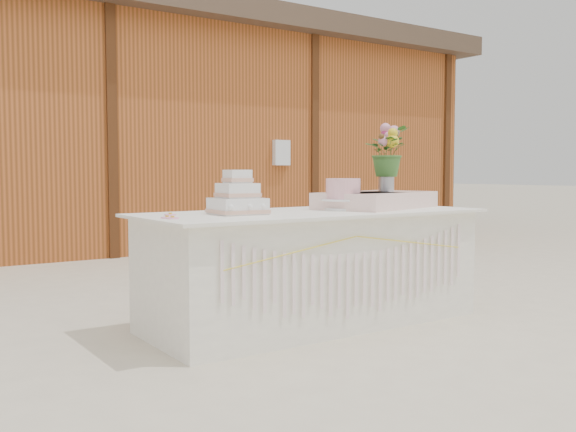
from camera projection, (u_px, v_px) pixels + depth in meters
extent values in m
plane|color=beige|center=(313.00, 323.00, 4.41)|extent=(80.00, 80.00, 0.00)
cube|color=#A95123|center=(65.00, 139.00, 9.24)|extent=(12.00, 4.00, 3.00)
cube|color=#453426|center=(62.00, 23.00, 9.13)|extent=(12.60, 4.60, 0.30)
cube|color=white|center=(313.00, 269.00, 4.39)|extent=(2.28, 0.88, 0.75)
cube|color=white|center=(313.00, 213.00, 4.36)|extent=(2.40, 1.00, 0.02)
cube|color=white|center=(238.00, 206.00, 4.04)|extent=(0.32, 0.32, 0.10)
cube|color=#E1A78E|center=(238.00, 211.00, 4.04)|extent=(0.33, 0.33, 0.02)
cube|color=white|center=(237.00, 191.00, 4.04)|extent=(0.23, 0.23, 0.09)
cube|color=#E1A78E|center=(238.00, 195.00, 4.04)|extent=(0.24, 0.24, 0.02)
cube|color=white|center=(237.00, 176.00, 4.03)|extent=(0.15, 0.15, 0.08)
cube|color=#E1A78E|center=(237.00, 180.00, 4.03)|extent=(0.16, 0.16, 0.02)
cylinder|color=white|center=(343.00, 209.00, 4.47)|extent=(0.26, 0.26, 0.02)
cylinder|color=white|center=(343.00, 204.00, 4.47)|extent=(0.08, 0.08, 0.05)
cylinder|color=white|center=(343.00, 200.00, 4.47)|extent=(0.31, 0.31, 0.01)
cylinder|color=#F0ADB8|center=(343.00, 189.00, 4.46)|extent=(0.24, 0.24, 0.14)
cube|color=#FCD3CA|center=(376.00, 200.00, 4.73)|extent=(1.06, 0.80, 0.12)
cylinder|color=#B3B3B8|center=(386.00, 181.00, 4.85)|extent=(0.12, 0.12, 0.16)
imported|color=#386A2A|center=(387.00, 145.00, 4.83)|extent=(0.44, 0.41, 0.38)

